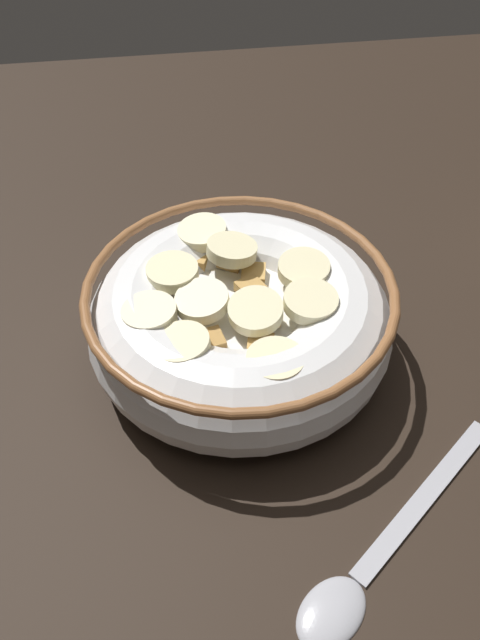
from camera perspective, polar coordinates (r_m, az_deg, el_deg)
name	(u,v)px	position (r cm, az deg, el deg)	size (l,w,h in cm)	color
ground_plane	(240,364)	(41.90, 0.00, -3.86)	(90.10, 90.10, 2.00)	black
cereal_bowl	(240,318)	(38.84, -0.04, 0.16)	(18.02, 18.02, 6.40)	white
spoon	(367,567)	(33.77, 10.93, -20.31)	(13.65, 11.39, 0.80)	#A5A5AD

